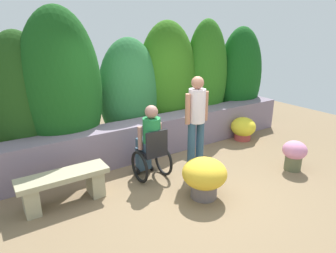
% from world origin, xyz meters
% --- Properties ---
extents(ground_plane, '(12.71, 12.71, 0.00)m').
position_xyz_m(ground_plane, '(0.00, 0.00, 0.00)').
color(ground_plane, '#7D664A').
extents(stone_retaining_wall, '(7.50, 0.53, 0.75)m').
position_xyz_m(stone_retaining_wall, '(0.00, 1.44, 0.38)').
color(stone_retaining_wall, slate).
rests_on(stone_retaining_wall, ground).
extents(hedge_backdrop, '(8.22, 1.30, 2.98)m').
position_xyz_m(hedge_backdrop, '(-0.12, 2.07, 1.35)').
color(hedge_backdrop, '#224710').
rests_on(hedge_backdrop, ground).
extents(stone_bench, '(1.31, 0.41, 0.49)m').
position_xyz_m(stone_bench, '(-1.84, 0.56, 0.31)').
color(stone_bench, tan).
rests_on(stone_bench, ground).
extents(person_in_wheelchair, '(0.53, 0.66, 1.33)m').
position_xyz_m(person_in_wheelchair, '(-0.35, 0.54, 0.62)').
color(person_in_wheelchair, black).
rests_on(person_in_wheelchair, ground).
extents(person_standing_companion, '(0.49, 0.30, 1.75)m').
position_xyz_m(person_standing_companion, '(0.49, 0.35, 1.01)').
color(person_standing_companion, '#2E4E68').
rests_on(person_standing_companion, ground).
extents(flower_pot_purple_near, '(0.57, 0.57, 0.54)m').
position_xyz_m(flower_pot_purple_near, '(2.41, 0.96, 0.28)').
color(flower_pot_purple_near, '#A63E39').
rests_on(flower_pot_purple_near, ground).
extents(flower_pot_terracotta_by_wall, '(0.43, 0.43, 0.56)m').
position_xyz_m(flower_pot_terracotta_by_wall, '(2.01, -0.66, 0.32)').
color(flower_pot_terracotta_by_wall, '#5A5E40').
rests_on(flower_pot_terracotta_by_wall, ground).
extents(flower_pot_red_accent, '(0.69, 0.69, 0.64)m').
position_xyz_m(flower_pot_red_accent, '(0.02, -0.46, 0.36)').
color(flower_pot_red_accent, '#655B5B').
rests_on(flower_pot_red_accent, ground).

